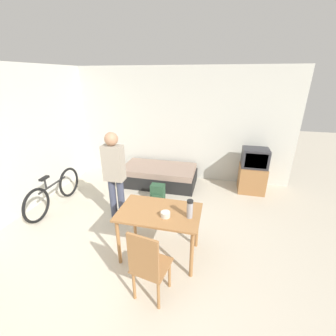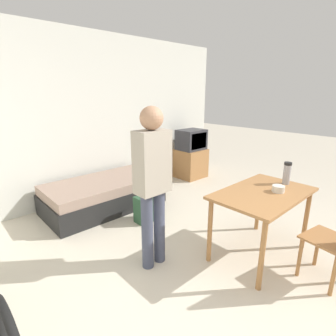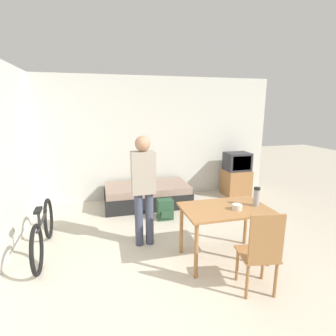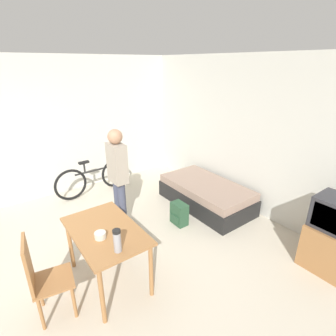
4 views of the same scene
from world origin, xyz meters
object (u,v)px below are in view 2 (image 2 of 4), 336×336
Objects in this scene: tv at (191,155)px; person_standing at (153,178)px; dining_table at (263,201)px; daybed at (104,194)px; mate_bowl at (278,189)px; backpack at (145,209)px; thermos_flask at (287,172)px.

person_standing is at bearing -144.79° from tv.
tv is 2.86m from dining_table.
mate_bowl is (0.76, -2.39, 0.56)m from daybed.
dining_table is at bearing -34.28° from person_standing.
person_standing is 12.90× the size of mate_bowl.
person_standing reaches higher than dining_table.
dining_table is at bearing -72.99° from backpack.
thermos_flask is at bearing -5.95° from dining_table.
dining_table is 8.85× the size of mate_bowl.
person_standing is 1.57m from thermos_flask.
person_standing is 1.24m from backpack.
daybed is 4.64× the size of backpack.
daybed is at bearing 78.58° from person_standing.
tv is at bearing 61.00° from mate_bowl.
dining_table reaches higher than daybed.
dining_table is 0.21m from mate_bowl.
thermos_flask is 2.00× the size of mate_bowl.
person_standing reaches higher than tv.
backpack is at bearing -76.42° from daybed.
tv reaches higher than daybed.
dining_table is (0.65, -2.28, 0.43)m from daybed.
tv is (2.16, 0.13, 0.26)m from daybed.
thermos_flask is (0.43, -0.04, 0.24)m from dining_table.
backpack is (0.52, 0.81, -0.77)m from person_standing.
person_standing reaches higher than mate_bowl.
dining_table is 1.61m from backpack.
person_standing is at bearing -122.79° from backpack.
backpack is at bearing 57.21° from person_standing.
mate_bowl is at bearing -119.00° from tv.
tv is at bearing 25.67° from backpack.
dining_table is (-1.51, -2.42, 0.16)m from tv.
thermos_flask is (1.07, -2.33, 0.67)m from daybed.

